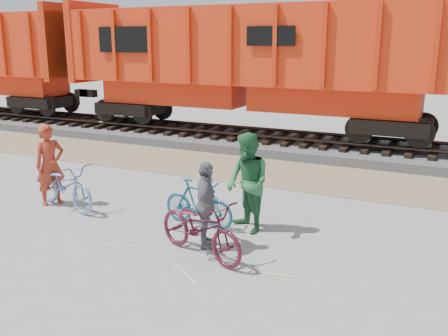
{
  "coord_description": "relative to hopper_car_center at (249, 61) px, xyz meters",
  "views": [
    {
      "loc": [
        4.62,
        -7.62,
        3.68
      ],
      "look_at": [
        0.2,
        1.5,
        1.1
      ],
      "focal_mm": 40.0,
      "sensor_mm": 36.0,
      "label": 1
    }
  ],
  "objects": [
    {
      "name": "ground",
      "position": [
        2.46,
        -9.0,
        -3.01
      ],
      "size": [
        120.0,
        120.0,
        0.0
      ],
      "primitive_type": "plane",
      "color": "#9E9E99",
      "rests_on": "ground"
    },
    {
      "name": "gravel_strip",
      "position": [
        2.46,
        -3.5,
        -3.0
      ],
      "size": [
        120.0,
        3.0,
        0.02
      ],
      "primitive_type": "cube",
      "color": "tan",
      "rests_on": "ground"
    },
    {
      "name": "ballast_bed",
      "position": [
        2.46,
        0.0,
        -2.86
      ],
      "size": [
        120.0,
        4.0,
        0.3
      ],
      "primitive_type": "cube",
      "color": "slate",
      "rests_on": "ground"
    },
    {
      "name": "track",
      "position": [
        2.46,
        0.0,
        -2.53
      ],
      "size": [
        120.0,
        2.6,
        0.24
      ],
      "color": "black",
      "rests_on": "ballast_bed"
    },
    {
      "name": "hopper_car_center",
      "position": [
        0.0,
        0.0,
        0.0
      ],
      "size": [
        14.0,
        3.13,
        4.65
      ],
      "color": "black",
      "rests_on": "track"
    },
    {
      "name": "bicycle_blue",
      "position": [
        -0.85,
        -8.49,
        -2.47
      ],
      "size": [
        2.15,
        1.19,
        1.07
      ],
      "primitive_type": "imported",
      "rotation": [
        0.0,
        0.0,
        1.32
      ],
      "color": "#6E8AC5",
      "rests_on": "ground"
    },
    {
      "name": "bicycle_teal",
      "position": [
        2.4,
        -8.16,
        -2.52
      ],
      "size": [
        1.65,
        0.6,
        0.97
      ],
      "primitive_type": "imported",
      "rotation": [
        0.0,
        0.0,
        1.48
      ],
      "color": "#165571",
      "rests_on": "ground"
    },
    {
      "name": "bicycle_maroon",
      "position": [
        3.15,
        -9.46,
        -2.48
      ],
      "size": [
        2.14,
        1.35,
        1.06
      ],
      "primitive_type": "imported",
      "rotation": [
        0.0,
        0.0,
        1.22
      ],
      "color": "#511325",
      "rests_on": "ground"
    },
    {
      "name": "person_solo",
      "position": [
        -1.35,
        -8.39,
        -2.07
      ],
      "size": [
        0.7,
        0.81,
        1.87
      ],
      "primitive_type": "imported",
      "rotation": [
        0.0,
        0.0,
        1.13
      ],
      "color": "#A9341E",
      "rests_on": "ground"
    },
    {
      "name": "person_man",
      "position": [
        3.4,
        -7.96,
        -2.02
      ],
      "size": [
        1.22,
        1.17,
        1.97
      ],
      "primitive_type": "imported",
      "rotation": [
        0.0,
        0.0,
        -0.63
      ],
      "color": "#296E3B",
      "rests_on": "ground"
    },
    {
      "name": "person_woman",
      "position": [
        3.05,
        -9.06,
        -2.2
      ],
      "size": [
        0.73,
        1.02,
        1.61
      ],
      "primitive_type": "imported",
      "rotation": [
        0.0,
        0.0,
        1.98
      ],
      "color": "slate",
      "rests_on": "ground"
    }
  ]
}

